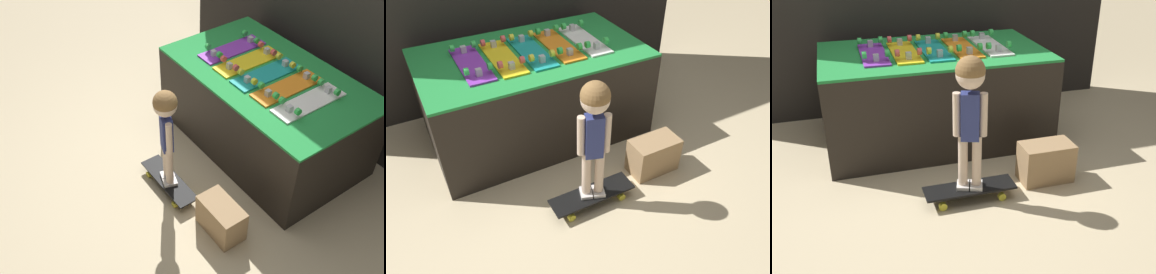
# 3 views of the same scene
# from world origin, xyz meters

# --- Properties ---
(ground_plane) EXTENTS (16.00, 16.00, 0.00)m
(ground_plane) POSITION_xyz_m (0.00, 0.00, 0.00)
(ground_plane) COLOR beige
(display_rack) EXTENTS (1.76, 1.04, 0.75)m
(display_rack) POSITION_xyz_m (0.00, 0.57, 0.37)
(display_rack) COLOR black
(display_rack) RESTS_ON ground_plane
(skateboard_purple_on_rack) EXTENTS (0.19, 0.63, 0.09)m
(skateboard_purple_on_rack) POSITION_xyz_m (-0.47, 0.56, 0.77)
(skateboard_purple_on_rack) COLOR purple
(skateboard_purple_on_rack) RESTS_ON display_rack
(skateboard_yellow_on_rack) EXTENTS (0.19, 0.63, 0.09)m
(skateboard_yellow_on_rack) POSITION_xyz_m (-0.23, 0.55, 0.77)
(skateboard_yellow_on_rack) COLOR yellow
(skateboard_yellow_on_rack) RESTS_ON display_rack
(skateboard_teal_on_rack) EXTENTS (0.19, 0.63, 0.09)m
(skateboard_teal_on_rack) POSITION_xyz_m (0.00, 0.54, 0.77)
(skateboard_teal_on_rack) COLOR teal
(skateboard_teal_on_rack) RESTS_ON display_rack
(skateboard_orange_on_rack) EXTENTS (0.19, 0.63, 0.09)m
(skateboard_orange_on_rack) POSITION_xyz_m (0.23, 0.56, 0.77)
(skateboard_orange_on_rack) COLOR orange
(skateboard_orange_on_rack) RESTS_ON display_rack
(skateboard_white_on_rack) EXTENTS (0.19, 0.63, 0.09)m
(skateboard_white_on_rack) POSITION_xyz_m (0.47, 0.55, 0.77)
(skateboard_white_on_rack) COLOR white
(skateboard_white_on_rack) RESTS_ON display_rack
(skateboard_on_floor) EXTENTS (0.61, 0.18, 0.09)m
(skateboard_on_floor) POSITION_xyz_m (-0.00, -0.43, 0.07)
(skateboard_on_floor) COLOR black
(skateboard_on_floor) RESTS_ON ground_plane
(child) EXTENTS (0.21, 0.18, 0.89)m
(child) POSITION_xyz_m (-0.00, -0.43, 0.71)
(child) COLOR silver
(child) RESTS_ON skateboard_on_floor
(storage_box) EXTENTS (0.37, 0.21, 0.28)m
(storage_box) POSITION_xyz_m (0.59, -0.34, 0.14)
(storage_box) COLOR #A37F56
(storage_box) RESTS_ON ground_plane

